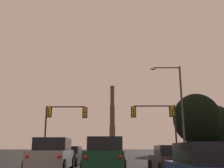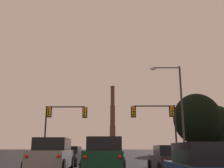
{
  "view_description": "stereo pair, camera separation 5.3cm",
  "coord_description": "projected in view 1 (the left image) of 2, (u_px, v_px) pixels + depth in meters",
  "views": [
    {
      "loc": [
        0.4,
        -2.05,
        1.28
      ],
      "look_at": [
        0.2,
        33.72,
        10.07
      ],
      "focal_mm": 42.0,
      "sensor_mm": 36.0,
      "label": 1
    },
    {
      "loc": [
        0.45,
        -2.05,
        1.28
      ],
      "look_at": [
        0.2,
        33.72,
        10.07
      ],
      "focal_mm": 42.0,
      "sensor_mm": 36.0,
      "label": 2
    }
  ],
  "objects": [
    {
      "name": "hatchback_right_lane_second",
      "position": [
        170.0,
        160.0,
        14.43
      ],
      "size": [
        1.99,
        4.14,
        1.44
      ],
      "rotation": [
        0.0,
        0.0,
        0.02
      ],
      "color": "#232328",
      "rests_on": "ground_plane"
    },
    {
      "name": "sedan_left_lane_front",
      "position": [
        69.0,
        156.0,
        20.52
      ],
      "size": [
        2.09,
        4.74,
        1.43
      ],
      "rotation": [
        0.0,
        0.0,
        -0.02
      ],
      "color": "black",
      "rests_on": "ground_plane"
    },
    {
      "name": "suv_center_lane_second",
      "position": [
        106.0,
        155.0,
        14.11
      ],
      "size": [
        2.24,
        4.96,
        1.86
      ],
      "rotation": [
        0.0,
        0.0,
        -0.03
      ],
      "color": "#0F3823",
      "rests_on": "ground_plane"
    },
    {
      "name": "suv_left_lane_second",
      "position": [
        53.0,
        155.0,
        15.17
      ],
      "size": [
        2.27,
        4.97,
        1.86
      ],
      "rotation": [
        0.0,
        0.0,
        0.04
      ],
      "color": "gray",
      "rests_on": "ground_plane"
    },
    {
      "name": "traffic_light_overhead_left",
      "position": [
        60.0,
        118.0,
        29.73
      ],
      "size": [
        4.88,
        0.5,
        6.0
      ],
      "color": "black",
      "rests_on": "ground_plane"
    },
    {
      "name": "traffic_light_overhead_right",
      "position": [
        161.0,
        118.0,
        28.92
      ],
      "size": [
        5.06,
        0.5,
        5.96
      ],
      "color": "black",
      "rests_on": "ground_plane"
    },
    {
      "name": "street_lamp",
      "position": [
        177.0,
        102.0,
        27.0
      ],
      "size": [
        3.25,
        0.36,
        9.77
      ],
      "color": "#38383A",
      "rests_on": "ground_plane"
    },
    {
      "name": "smokestack",
      "position": [
        112.0,
        124.0,
        177.34
      ],
      "size": [
        6.14,
        6.14,
        43.59
      ],
      "color": "#523427",
      "rests_on": "ground_plane"
    },
    {
      "name": "treeline_right_mid",
      "position": [
        213.0,
        127.0,
        72.43
      ],
      "size": [
        12.53,
        11.28,
        13.18
      ],
      "color": "black",
      "rests_on": "ground_plane"
    },
    {
      "name": "treeline_far_right",
      "position": [
        197.0,
        119.0,
        68.05
      ],
      "size": [
        12.31,
        11.08,
        15.33
      ],
      "color": "black",
      "rests_on": "ground_plane"
    }
  ]
}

